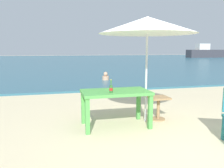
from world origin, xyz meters
The scene contains 8 objects.
ground_plane centered at (0.00, 0.00, 0.00)m, with size 120.00×120.00×0.00m, color beige.
sea_water centered at (0.00, 30.00, 0.04)m, with size 120.00×50.00×0.08m, color #2D6075.
picnic_table_green centered at (-0.82, 1.05, 0.65)m, with size 1.40×0.80×0.76m.
beer_bottle_amber centered at (-0.97, 0.86, 0.85)m, with size 0.07×0.07×0.26m.
patio_umbrella centered at (-0.09, 1.20, 2.12)m, with size 2.10×2.10×2.30m.
side_table_wood centered at (0.25, 1.24, 0.35)m, with size 0.44×0.44×0.54m.
swimmer_person centered at (0.44, 7.72, 0.24)m, with size 0.34×0.34×0.41m.
boat_tanker centered at (25.26, 34.24, 0.99)m, with size 7.00×1.91×2.54m.
Camera 1 is at (-2.04, -3.49, 1.62)m, focal length 36.91 mm.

